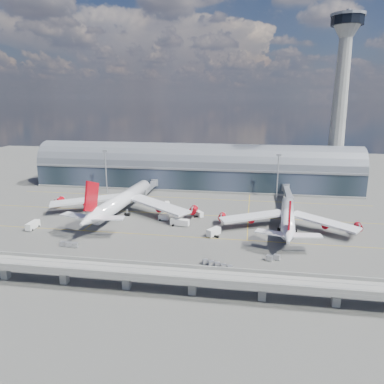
% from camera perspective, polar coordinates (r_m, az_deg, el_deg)
% --- Properties ---
extents(ground, '(500.00, 500.00, 0.00)m').
position_cam_1_polar(ground, '(166.26, -3.74, -5.39)').
color(ground, '#474744').
rests_on(ground, ground).
extents(taxi_lines, '(200.00, 80.12, 0.01)m').
position_cam_1_polar(taxi_lines, '(186.74, -2.22, -3.15)').
color(taxi_lines, gold).
rests_on(taxi_lines, ground).
extents(terminal, '(200.00, 30.00, 28.00)m').
position_cam_1_polar(terminal, '(237.42, 0.42, 3.46)').
color(terminal, '#1C272F').
rests_on(terminal, ground).
extents(control_tower, '(19.00, 19.00, 103.00)m').
position_cam_1_polar(control_tower, '(240.59, 21.58, 12.29)').
color(control_tower, gray).
rests_on(control_tower, ground).
extents(guideway, '(220.00, 8.50, 7.20)m').
position_cam_1_polar(guideway, '(115.47, -10.01, -11.93)').
color(guideway, gray).
rests_on(guideway, ground).
extents(floodlight_mast_left, '(3.00, 0.70, 25.70)m').
position_cam_1_polar(floodlight_mast_left, '(228.43, -13.00, 3.24)').
color(floodlight_mast_left, gray).
rests_on(floodlight_mast_left, ground).
extents(floodlight_mast_right, '(3.00, 0.70, 25.70)m').
position_cam_1_polar(floodlight_mast_right, '(212.19, 12.92, 2.42)').
color(floodlight_mast_right, gray).
rests_on(floodlight_mast_right, ground).
extents(airliner_left, '(74.81, 78.61, 23.94)m').
position_cam_1_polar(airliner_left, '(185.35, -10.71, -1.32)').
color(airliner_left, white).
rests_on(airliner_left, ground).
extents(airliner_right, '(60.95, 63.72, 20.21)m').
position_cam_1_polar(airliner_right, '(166.77, 14.37, -3.86)').
color(airliner_right, white).
rests_on(airliner_right, ground).
extents(jet_bridge_left, '(4.40, 28.00, 7.25)m').
position_cam_1_polar(jet_bridge_left, '(219.67, -6.46, 0.83)').
color(jet_bridge_left, gray).
rests_on(jet_bridge_left, ground).
extents(jet_bridge_right, '(4.40, 32.00, 7.25)m').
position_cam_1_polar(jet_bridge_right, '(210.77, 14.34, -0.10)').
color(jet_bridge_right, gray).
rests_on(jet_bridge_right, ground).
extents(service_truck_0, '(2.80, 7.78, 3.22)m').
position_cam_1_polar(service_truck_0, '(177.61, -23.10, -4.69)').
color(service_truck_0, silver).
rests_on(service_truck_0, ground).
extents(service_truck_1, '(4.55, 2.43, 2.57)m').
position_cam_1_polar(service_truck_1, '(175.28, -4.37, -3.91)').
color(service_truck_1, silver).
rests_on(service_truck_1, ground).
extents(service_truck_2, '(8.79, 3.79, 3.08)m').
position_cam_1_polar(service_truck_2, '(167.51, -1.88, -4.64)').
color(service_truck_2, silver).
rests_on(service_truck_2, ground).
extents(service_truck_3, '(5.72, 6.98, 3.21)m').
position_cam_1_polar(service_truck_3, '(155.94, 3.31, -6.10)').
color(service_truck_3, silver).
rests_on(service_truck_3, ground).
extents(service_truck_4, '(3.65, 5.11, 2.70)m').
position_cam_1_polar(service_truck_4, '(196.08, -3.77, -1.90)').
color(service_truck_4, silver).
rests_on(service_truck_4, ground).
extents(service_truck_5, '(5.07, 5.63, 2.66)m').
position_cam_1_polar(service_truck_5, '(180.06, 1.06, -3.35)').
color(service_truck_5, silver).
rests_on(service_truck_5, ground).
extents(cargo_train_0, '(8.04, 2.59, 1.77)m').
position_cam_1_polar(cargo_train_0, '(152.44, -18.25, -7.61)').
color(cargo_train_0, gray).
rests_on(cargo_train_0, ground).
extents(cargo_train_1, '(11.22, 5.68, 1.53)m').
position_cam_1_polar(cargo_train_1, '(129.13, 3.89, -11.00)').
color(cargo_train_1, gray).
rests_on(cargo_train_1, ground).
extents(cargo_train_2, '(5.70, 3.52, 1.85)m').
position_cam_1_polar(cargo_train_2, '(136.67, 12.25, -9.76)').
color(cargo_train_2, gray).
rests_on(cargo_train_2, ground).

